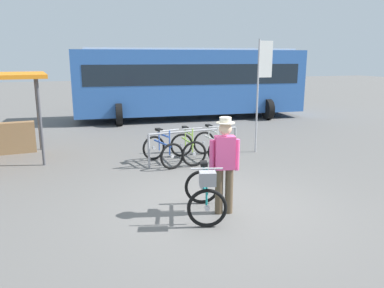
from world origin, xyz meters
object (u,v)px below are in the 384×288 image
at_px(racked_bike_lime, 188,148).
at_px(featured_bicycle, 205,192).
at_px(racked_bike_white, 211,145).
at_px(banner_flag, 262,75).
at_px(racked_bike_blue, 163,150).
at_px(bus_distant, 190,79).
at_px(person_with_featured_bike, 225,162).

xyz_separation_m(racked_bike_lime, featured_bicycle, (-0.84, -3.47, 0.08)).
relative_size(racked_bike_white, banner_flag, 0.35).
bearing_deg(racked_bike_blue, racked_bike_white, 4.36).
bearing_deg(racked_bike_white, racked_bike_lime, -175.64).
bearing_deg(racked_bike_white, bus_distant, 75.89).
distance_m(racked_bike_white, featured_bicycle, 3.84).
bearing_deg(banner_flag, racked_bike_lime, -172.15).
bearing_deg(banner_flag, racked_bike_white, -170.67).
bearing_deg(bus_distant, racked_bike_lime, -109.31).
xyz_separation_m(person_with_featured_bike, banner_flag, (2.80, 3.75, 1.28)).
bearing_deg(banner_flag, person_with_featured_bike, -126.71).
height_order(racked_bike_lime, bus_distant, bus_distant).
distance_m(featured_bicycle, banner_flag, 5.25).
relative_size(racked_bike_lime, bus_distant, 0.11).
distance_m(racked_bike_blue, banner_flag, 3.57).
bearing_deg(featured_bicycle, racked_bike_blue, 87.59).
xyz_separation_m(featured_bicycle, bus_distant, (3.26, 10.38, 1.30)).
distance_m(racked_bike_lime, banner_flag, 3.00).
bearing_deg(bus_distant, featured_bicycle, -107.45).
xyz_separation_m(featured_bicycle, person_with_featured_bike, (0.37, 0.04, 0.50)).
height_order(racked_bike_blue, person_with_featured_bike, person_with_featured_bike).
distance_m(bus_distant, banner_flag, 6.61).
bearing_deg(racked_bike_lime, racked_bike_white, 4.36).
distance_m(featured_bicycle, person_with_featured_bike, 0.63).
xyz_separation_m(racked_bike_lime, racked_bike_white, (0.70, 0.05, 0.00)).
xyz_separation_m(racked_bike_blue, banner_flag, (3.03, 0.37, 1.86)).
height_order(racked_bike_blue, racked_bike_lime, same).
xyz_separation_m(bus_distant, banner_flag, (-0.09, -6.59, 0.49)).
bearing_deg(featured_bicycle, bus_distant, 72.55).
height_order(racked_bike_blue, bus_distant, bus_distant).
bearing_deg(bus_distant, racked_bike_blue, -114.12).
bearing_deg(racked_bike_blue, person_with_featured_bike, -86.09).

